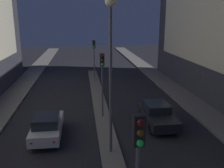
% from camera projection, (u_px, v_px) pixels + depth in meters
% --- Properties ---
extents(median_strip, '(1.19, 31.46, 0.13)m').
position_uv_depth(median_strip, '(101.00, 110.00, 20.46)').
color(median_strip, '#66605B').
rests_on(median_strip, ground).
extents(traffic_light_near, '(0.32, 0.42, 4.81)m').
position_uv_depth(traffic_light_near, '(138.00, 158.00, 6.92)').
color(traffic_light_near, '#4C4C51').
rests_on(traffic_light_near, median_strip).
extents(traffic_light_mid, '(0.32, 0.42, 4.81)m').
position_uv_depth(traffic_light_mid, '(102.00, 71.00, 18.16)').
color(traffic_light_mid, '#4C4C51').
rests_on(traffic_light_mid, median_strip).
extents(traffic_light_far, '(0.32, 0.42, 4.81)m').
position_uv_depth(traffic_light_far, '(94.00, 51.00, 28.79)').
color(traffic_light_far, '#4C4C51').
rests_on(traffic_light_far, median_strip).
extents(street_lamp, '(0.57, 0.57, 8.37)m').
position_uv_depth(street_lamp, '(111.00, 46.00, 12.55)').
color(street_lamp, '#4C4C51').
rests_on(street_lamp, median_strip).
extents(car_left_lane, '(1.77, 4.19, 1.55)m').
position_uv_depth(car_left_lane, '(47.00, 126.00, 15.80)').
color(car_left_lane, '#B2B2B7').
rests_on(car_left_lane, ground).
extents(car_right_lane, '(1.89, 4.48, 1.52)m').
position_uv_depth(car_right_lane, '(157.00, 114.00, 17.77)').
color(car_right_lane, black).
rests_on(car_right_lane, ground).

